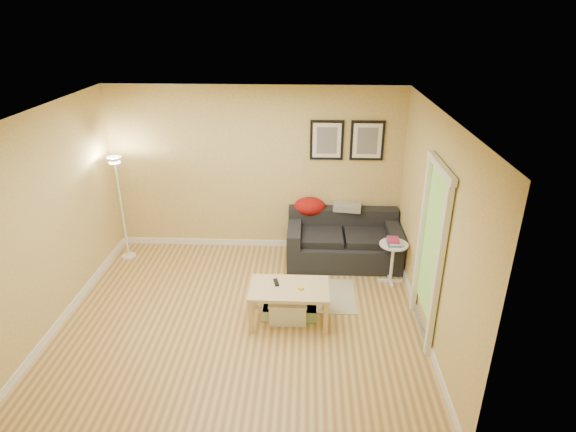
% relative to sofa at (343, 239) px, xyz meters
% --- Properties ---
extents(floor, '(4.50, 4.50, 0.00)m').
position_rel_sofa_xyz_m(floor, '(-1.37, -1.53, -0.38)').
color(floor, tan).
rests_on(floor, ground).
extents(ceiling, '(4.50, 4.50, 0.00)m').
position_rel_sofa_xyz_m(ceiling, '(-1.37, -1.53, 2.23)').
color(ceiling, white).
rests_on(ceiling, wall_back).
extents(wall_back, '(4.50, 0.00, 4.50)m').
position_rel_sofa_xyz_m(wall_back, '(-1.37, 0.47, 0.92)').
color(wall_back, '#DDC871').
rests_on(wall_back, ground).
extents(wall_front, '(4.50, 0.00, 4.50)m').
position_rel_sofa_xyz_m(wall_front, '(-1.37, -3.53, 0.92)').
color(wall_front, '#DDC871').
rests_on(wall_front, ground).
extents(wall_left, '(0.00, 4.00, 4.00)m').
position_rel_sofa_xyz_m(wall_left, '(-3.62, -1.53, 0.92)').
color(wall_left, '#DDC871').
rests_on(wall_left, ground).
extents(wall_right, '(0.00, 4.00, 4.00)m').
position_rel_sofa_xyz_m(wall_right, '(0.88, -1.53, 0.92)').
color(wall_right, '#DDC871').
rests_on(wall_right, ground).
extents(baseboard_back, '(4.50, 0.02, 0.10)m').
position_rel_sofa_xyz_m(baseboard_back, '(-1.37, 0.46, -0.33)').
color(baseboard_back, white).
rests_on(baseboard_back, ground).
extents(baseboard_left, '(0.02, 4.00, 0.10)m').
position_rel_sofa_xyz_m(baseboard_left, '(-3.61, -1.53, -0.33)').
color(baseboard_left, white).
rests_on(baseboard_left, ground).
extents(baseboard_right, '(0.02, 4.00, 0.10)m').
position_rel_sofa_xyz_m(baseboard_right, '(0.87, -1.53, -0.33)').
color(baseboard_right, white).
rests_on(baseboard_right, ground).
extents(sofa, '(1.70, 0.90, 0.75)m').
position_rel_sofa_xyz_m(sofa, '(0.00, 0.00, 0.00)').
color(sofa, black).
rests_on(sofa, ground).
extents(red_throw, '(0.48, 0.36, 0.28)m').
position_rel_sofa_xyz_m(red_throw, '(-0.52, 0.34, 0.40)').
color(red_throw, '#9F160E').
rests_on(red_throw, sofa).
extents(plaid_throw, '(0.45, 0.32, 0.10)m').
position_rel_sofa_xyz_m(plaid_throw, '(0.06, 0.32, 0.41)').
color(plaid_throw, tan).
rests_on(plaid_throw, sofa).
extents(framed_print_left, '(0.50, 0.04, 0.60)m').
position_rel_sofa_xyz_m(framed_print_left, '(-0.29, 0.45, 1.43)').
color(framed_print_left, black).
rests_on(framed_print_left, wall_back).
extents(framed_print_right, '(0.50, 0.04, 0.60)m').
position_rel_sofa_xyz_m(framed_print_right, '(0.31, 0.45, 1.43)').
color(framed_print_right, black).
rests_on(framed_print_right, wall_back).
extents(area_rug, '(1.25, 0.85, 0.01)m').
position_rel_sofa_xyz_m(area_rug, '(-0.51, -0.99, -0.37)').
color(area_rug, '#BDB496').
rests_on(area_rug, ground).
extents(green_runner, '(0.70, 0.50, 0.01)m').
position_rel_sofa_xyz_m(green_runner, '(-0.77, -1.37, -0.37)').
color(green_runner, '#668C4C').
rests_on(green_runner, ground).
extents(coffee_table, '(0.98, 0.60, 0.49)m').
position_rel_sofa_xyz_m(coffee_table, '(-0.77, -1.56, -0.13)').
color(coffee_table, '#D7BE83').
rests_on(coffee_table, ground).
extents(remote_control, '(0.09, 0.17, 0.02)m').
position_rel_sofa_xyz_m(remote_control, '(-0.93, -1.47, 0.12)').
color(remote_control, black).
rests_on(remote_control, coffee_table).
extents(tape_roll, '(0.07, 0.07, 0.03)m').
position_rel_sofa_xyz_m(tape_roll, '(-0.63, -1.59, 0.13)').
color(tape_roll, yellow).
rests_on(tape_roll, coffee_table).
extents(storage_bin, '(0.47, 0.35, 0.29)m').
position_rel_sofa_xyz_m(storage_bin, '(-0.78, -1.54, -0.23)').
color(storage_bin, white).
rests_on(storage_bin, ground).
extents(side_table, '(0.40, 0.40, 0.61)m').
position_rel_sofa_xyz_m(side_table, '(0.65, -0.57, -0.07)').
color(side_table, white).
rests_on(side_table, ground).
extents(book_stack, '(0.21, 0.26, 0.08)m').
position_rel_sofa_xyz_m(book_stack, '(0.65, -0.57, 0.27)').
color(book_stack, '#2F688F').
rests_on(book_stack, side_table).
extents(floor_lamp, '(0.21, 0.21, 1.64)m').
position_rel_sofa_xyz_m(floor_lamp, '(-3.37, -0.01, 0.40)').
color(floor_lamp, white).
rests_on(floor_lamp, ground).
extents(doorway, '(0.12, 1.01, 2.13)m').
position_rel_sofa_xyz_m(doorway, '(0.83, -1.68, 0.65)').
color(doorway, white).
rests_on(doorway, ground).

